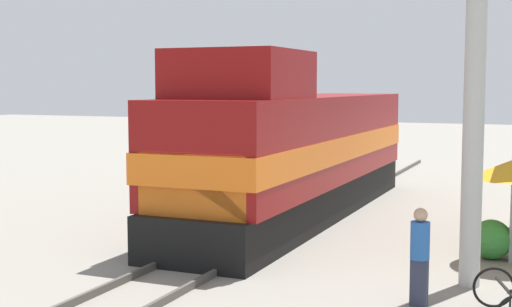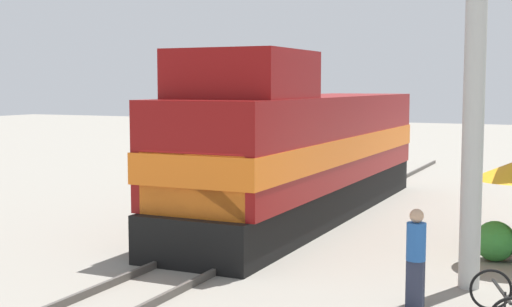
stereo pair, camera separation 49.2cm
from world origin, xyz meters
The scene contains 8 objects.
ground_plane centered at (0.00, 0.00, 0.00)m, with size 120.00×120.00×0.00m, color gray.
rail_near centered at (-0.72, 0.00, 0.07)m, with size 0.08×43.59×0.15m, color #4C4742.
rail_far centered at (0.72, 0.00, 0.07)m, with size 0.08×43.59×0.15m, color #4C4742.
locomotive centered at (0.00, 5.16, 1.98)m, with size 3.07×14.22×4.74m.
utility_pole centered at (5.59, -0.17, 4.50)m, with size 1.80×0.40×8.88m.
shrub_cluster centered at (5.80, 2.23, 0.45)m, with size 0.90×0.90×0.90m, color #388C38.
person_bystander centered at (4.92, -1.87, 0.96)m, with size 0.34×0.34×1.76m.
bicycle centered at (6.40, -2.24, 0.38)m, with size 1.21×1.83×0.73m.
Camera 1 is at (7.09, -14.35, 3.91)m, focal length 50.00 mm.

